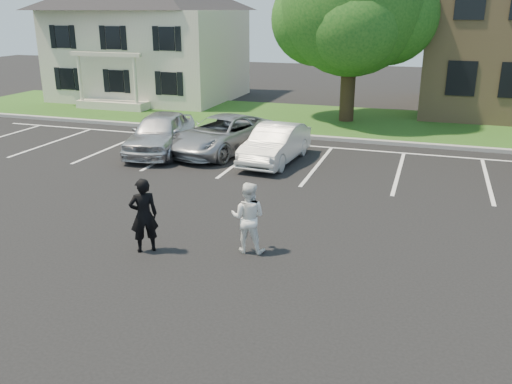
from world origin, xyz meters
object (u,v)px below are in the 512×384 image
house (149,34)px  car_white_sedan (275,144)px  car_silver_west (161,133)px  tree (354,7)px  man_white_shirt (248,217)px  man_black_suit (144,215)px  car_silver_minivan (222,135)px

house → car_white_sedan: 16.89m
car_silver_west → tree: bearing=45.2°
man_white_shirt → car_white_sedan: size_ratio=0.40×
house → man_white_shirt: bearing=-56.3°
man_black_suit → car_white_sedan: (0.68, 8.23, -0.20)m
car_silver_west → car_silver_minivan: car_silver_west is taller
tree → car_silver_minivan: size_ratio=1.76×
tree → man_black_suit: bearing=-97.0°
man_black_suit → car_silver_west: size_ratio=0.38×
car_silver_minivan → car_silver_west: bearing=-146.5°
house → tree: 13.41m
car_silver_west → man_black_suit: bearing=-74.1°
house → car_silver_minivan: (9.09, -11.28, -3.14)m
car_white_sedan → man_white_shirt: bearing=-74.0°
house → car_silver_west: 14.22m
house → car_silver_west: house is taller
house → man_black_suit: house is taller
tree → man_white_shirt: 16.37m
man_black_suit → car_white_sedan: man_black_suit is taller
man_white_shirt → tree: bearing=-93.9°
man_white_shirt → car_silver_minivan: bearing=-69.3°
man_black_suit → car_silver_minivan: (-1.67, 8.96, -0.17)m
man_black_suit → man_white_shirt: size_ratio=1.06×
car_silver_west → car_white_sedan: (4.56, 0.05, -0.10)m
man_black_suit → car_silver_west: man_black_suit is taller
man_white_shirt → car_silver_minivan: (-3.90, 8.24, -0.13)m
house → car_white_sedan: size_ratio=2.53×
car_silver_minivan → car_white_sedan: car_silver_minivan is taller
house → tree: (12.78, -3.78, 1.52)m
tree → car_silver_minivan: (-3.69, -7.49, -4.66)m
car_white_sedan → tree: bearing=85.2°
man_white_shirt → car_white_sedan: man_white_shirt is taller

